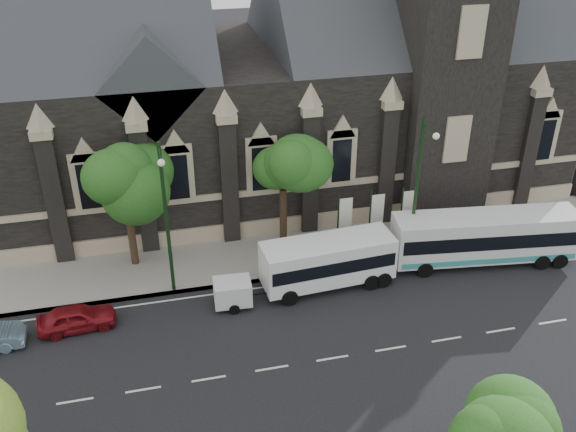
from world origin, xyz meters
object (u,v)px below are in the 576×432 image
object	(u,v)px
banner_flag_right	(406,211)
car_far_red	(77,318)
street_lamp_near	(418,185)
banner_flag_center	(375,214)
shuttle_bus	(328,260)
box_trailer	(233,292)
tree_walk_right	(286,159)
tree_walk_left	(127,176)
banner_flag_left	(343,218)
tour_coach	(485,237)
tree_park_east	(508,424)
street_lamp_mid	(166,213)

from	to	relation	value
banner_flag_right	car_far_red	xyz separation A→B (m)	(-19.34, -3.78, -1.71)
street_lamp_near	banner_flag_center	world-z (taller)	street_lamp_near
shuttle_bus	box_trailer	world-z (taller)	shuttle_bus
tree_walk_right	street_lamp_near	distance (m)	7.72
tree_walk_left	box_trailer	bearing A→B (deg)	-48.46
tree_walk_left	banner_flag_left	distance (m)	12.66
banner_flag_right	tour_coach	size ratio (longest dim) A/B	0.36
tree_park_east	tree_walk_right	size ratio (longest dim) A/B	0.81
tree_walk_left	car_far_red	distance (m)	8.14
street_lamp_mid	banner_flag_right	size ratio (longest dim) A/B	2.25
banner_flag_right	tree_walk_left	bearing A→B (deg)	173.96
street_lamp_mid	tour_coach	size ratio (longest dim) A/B	0.82
banner_flag_center	box_trailer	bearing A→B (deg)	-158.19
tree_walk_left	street_lamp_near	distance (m)	16.22
banner_flag_center	banner_flag_right	xyz separation A→B (m)	(2.00, 0.00, 0.00)
banner_flag_right	box_trailer	bearing A→B (deg)	-161.78
tour_coach	tree_walk_left	bearing A→B (deg)	173.77
tree_park_east	box_trailer	bearing A→B (deg)	116.15
tree_walk_left	street_lamp_near	size ratio (longest dim) A/B	0.85
street_lamp_mid	street_lamp_near	bearing A→B (deg)	0.00
tour_coach	shuttle_bus	distance (m)	9.60
tour_coach	tree_walk_right	bearing A→B (deg)	163.75
banner_flag_left	box_trailer	world-z (taller)	banner_flag_left
tree_walk_left	tree_walk_right	bearing A→B (deg)	0.06
banner_flag_left	tour_coach	size ratio (longest dim) A/B	0.36
shuttle_bus	tour_coach	bearing A→B (deg)	-3.49
tree_walk_left	street_lamp_near	bearing A→B (deg)	-12.87
banner_flag_left	banner_flag_center	distance (m)	2.00
tree_park_east	banner_flag_center	world-z (taller)	tree_park_east
tree_park_east	banner_flag_left	world-z (taller)	tree_park_east
street_lamp_near	banner_flag_center	bearing A→B (deg)	131.93
street_lamp_mid	car_far_red	world-z (taller)	street_lamp_mid
banner_flag_center	car_far_red	size ratio (longest dim) A/B	1.02
car_far_red	shuttle_bus	bearing A→B (deg)	-91.27
tour_coach	box_trailer	world-z (taller)	tour_coach
tour_coach	car_far_red	world-z (taller)	tour_coach
tree_walk_right	banner_flag_left	distance (m)	4.92
tree_walk_right	banner_flag_left	bearing A→B (deg)	-29.10
tree_walk_right	banner_flag_right	size ratio (longest dim) A/B	1.95
shuttle_bus	banner_flag_left	bearing A→B (deg)	55.52
tree_walk_right	car_far_red	xyz separation A→B (m)	(-12.27, -5.49, -5.15)
tree_walk_right	tree_park_east	bearing A→B (deg)	-81.58
tree_walk_right	box_trailer	xyz separation A→B (m)	(-4.21, -5.43, -4.94)
tree_walk_left	banner_flag_left	bearing A→B (deg)	-8.02
street_lamp_near	street_lamp_mid	world-z (taller)	same
street_lamp_near	banner_flag_left	world-z (taller)	street_lamp_near
tour_coach	car_far_red	distance (m)	23.19
banner_flag_right	shuttle_bus	world-z (taller)	banner_flag_right
tree_park_east	tree_walk_right	world-z (taller)	tree_walk_right
tree_walk_right	shuttle_bus	bearing A→B (deg)	-74.87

